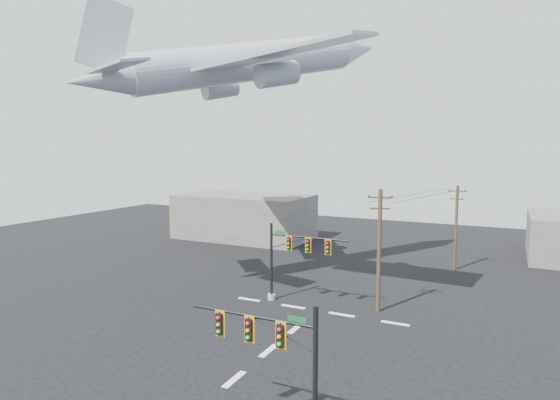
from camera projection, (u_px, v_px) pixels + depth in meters
The scene contains 9 objects.
ground at pixel (234, 379), 25.20m from camera, with size 120.00×120.00×0.00m, color black.
lane_markings at pixel (278, 343), 29.95m from camera, with size 14.00×21.20×0.01m.
signal_mast_near at pixel (281, 363), 19.43m from camera, with size 6.26×0.68×6.18m.
signal_mast_far at pixel (290, 259), 37.35m from camera, with size 6.91×0.70×6.38m.
utility_pole_a at pixel (379, 248), 35.19m from camera, with size 1.82×0.73×9.39m.
utility_pole_b at pixel (456, 226), 47.53m from camera, with size 1.76×0.29×8.67m.
power_lines at pixel (425, 195), 40.96m from camera, with size 5.55×15.73×0.03m.
airliner at pixel (247, 63), 40.82m from camera, with size 25.24×27.59×8.84m.
building_left at pixel (244, 216), 64.86m from camera, with size 18.00×10.00×6.00m, color slate.
Camera 1 is at (12.82, -20.42, 12.40)m, focal length 30.00 mm.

